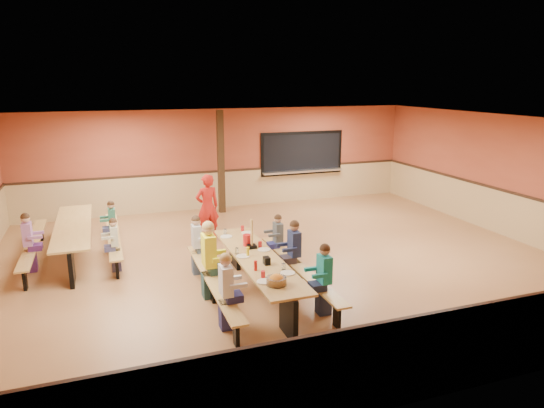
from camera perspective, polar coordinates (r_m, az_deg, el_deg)
name	(u,v)px	position (r m, az deg, el deg)	size (l,w,h in m)	color
ground	(280,261)	(10.58, 0.94, -6.76)	(12.00, 12.00, 0.00)	brown
room_envelope	(280,231)	(10.35, 0.95, -3.19)	(12.04, 10.04, 3.02)	#9A452C
kitchen_pass_through	(302,155)	(15.61, 3.55, 5.77)	(2.78, 0.28, 1.38)	black
structural_post	(221,162)	(14.22, -6.03, 4.91)	(0.18, 0.18, 3.00)	black
cafeteria_table_main	(257,268)	(8.81, -1.76, -7.54)	(1.91, 3.70, 0.74)	#AF8645
cafeteria_table_second	(74,234)	(11.53, -22.29, -3.31)	(1.91, 3.70, 0.74)	#AF8645
seated_child_white_left	(226,292)	(7.69, -5.41, -10.26)	(0.38, 0.31, 1.23)	silver
seated_adult_yellow	(209,260)	(8.75, -7.40, -6.59)	(0.46, 0.38, 1.40)	yellow
seated_child_grey_left	(197,245)	(9.87, -8.85, -4.82)	(0.36, 0.30, 1.20)	#B3B3B3
seated_child_teal_right	(324,280)	(8.16, 6.14, -8.86)	(0.37, 0.30, 1.21)	teal
seated_child_navy_right	(294,253)	(9.27, 2.62, -5.77)	(0.39, 0.32, 1.25)	navy
seated_child_char_right	(278,242)	(10.07, 0.70, -4.44)	(0.33, 0.27, 1.13)	#494F52
seated_child_purple_sec	(28,243)	(11.02, -26.73, -4.12)	(0.37, 0.30, 1.22)	#A0659E
seated_child_green_sec	(113,226)	(11.68, -18.24, -2.47)	(0.34, 0.28, 1.15)	#30765D
seated_child_tan_sec	(115,245)	(10.40, -18.00, -4.61)	(0.32, 0.26, 1.11)	#B0AE8D
standing_woman	(207,207)	(11.91, -7.61, -0.35)	(0.59, 0.39, 1.63)	red
punch_pitcher	(247,240)	(9.28, -2.96, -4.26)	(0.16, 0.16, 0.22)	red
chip_bowl	(276,280)	(7.57, 0.53, -8.94)	(0.32, 0.32, 0.15)	orange
napkin_dispenser	(267,261)	(8.37, -0.63, -6.68)	(0.10, 0.14, 0.13)	black
condiment_mustard	(248,252)	(8.74, -2.86, -5.63)	(0.06, 0.06, 0.17)	yellow
condiment_ketchup	(256,266)	(8.10, -1.94, -7.25)	(0.06, 0.06, 0.17)	#B2140F
table_paddle	(252,241)	(9.14, -2.40, -4.38)	(0.16, 0.16, 0.56)	black
place_settings	(257,254)	(8.71, -1.77, -5.90)	(0.65, 3.30, 0.11)	beige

